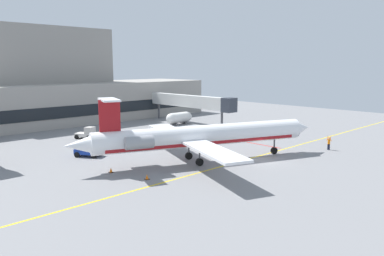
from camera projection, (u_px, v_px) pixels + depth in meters
name	position (u px, v px, depth m)	size (l,w,h in m)	color
ground	(263.00, 161.00, 46.47)	(120.00, 120.00, 0.11)	slate
terminal_building	(50.00, 91.00, 76.59)	(70.00, 17.34, 19.30)	gray
jet_bridge_east	(192.00, 102.00, 75.74)	(2.40, 22.75, 5.78)	silver
regional_jet	(200.00, 136.00, 45.48)	(30.65, 23.26, 8.06)	white
baggage_tug	(86.00, 150.00, 48.69)	(3.22, 3.66, 1.92)	#19389E
pushback_tractor	(87.00, 133.00, 60.40)	(2.96, 3.49, 1.93)	silver
fuel_tank	(179.00, 118.00, 75.26)	(6.30, 2.09, 2.38)	white
marshaller	(329.00, 143.00, 52.41)	(0.34, 0.83, 1.90)	#191E33
safety_cone_alpha	(147.00, 177.00, 38.89)	(0.47, 0.47, 0.55)	orange
safety_cone_bravo	(111.00, 170.00, 41.42)	(0.47, 0.47, 0.55)	orange
safety_cone_charlie	(212.00, 136.00, 61.57)	(0.47, 0.47, 0.55)	orange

